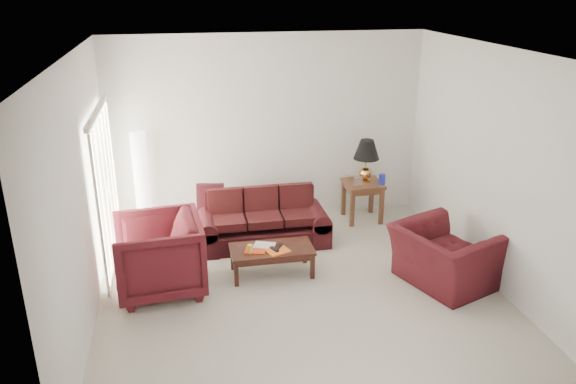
{
  "coord_description": "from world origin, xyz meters",
  "views": [
    {
      "loc": [
        -1.38,
        -6.09,
        3.75
      ],
      "look_at": [
        0.0,
        0.85,
        1.05
      ],
      "focal_mm": 35.0,
      "sensor_mm": 36.0,
      "label": 1
    }
  ],
  "objects_px": {
    "sofa": "(263,219)",
    "end_table": "(362,201)",
    "floor_lamp": "(142,184)",
    "coffee_table": "(272,261)",
    "armchair_right": "(444,257)",
    "armchair_left": "(159,256)"
  },
  "relations": [
    {
      "from": "end_table",
      "to": "armchair_right",
      "type": "relative_size",
      "value": 0.55
    },
    {
      "from": "armchair_right",
      "to": "coffee_table",
      "type": "xyz_separation_m",
      "value": [
        -2.14,
        0.67,
        -0.19
      ]
    },
    {
      "from": "sofa",
      "to": "floor_lamp",
      "type": "height_order",
      "value": "floor_lamp"
    },
    {
      "from": "armchair_left",
      "to": "end_table",
      "type": "bearing_deg",
      "value": 112.63
    },
    {
      "from": "floor_lamp",
      "to": "coffee_table",
      "type": "relative_size",
      "value": 1.5
    },
    {
      "from": "end_table",
      "to": "coffee_table",
      "type": "height_order",
      "value": "end_table"
    },
    {
      "from": "armchair_right",
      "to": "end_table",
      "type": "bearing_deg",
      "value": -11.36
    },
    {
      "from": "end_table",
      "to": "armchair_left",
      "type": "distance_m",
      "value": 3.65
    },
    {
      "from": "floor_lamp",
      "to": "armchair_left",
      "type": "relative_size",
      "value": 1.53
    },
    {
      "from": "end_table",
      "to": "floor_lamp",
      "type": "height_order",
      "value": "floor_lamp"
    },
    {
      "from": "floor_lamp",
      "to": "coffee_table",
      "type": "xyz_separation_m",
      "value": [
        1.72,
        -1.66,
        -0.64
      ]
    },
    {
      "from": "armchair_right",
      "to": "armchair_left",
      "type": "bearing_deg",
      "value": 60.67
    },
    {
      "from": "sofa",
      "to": "armchair_right",
      "type": "height_order",
      "value": "sofa"
    },
    {
      "from": "floor_lamp",
      "to": "armchair_right",
      "type": "bearing_deg",
      "value": -31.17
    },
    {
      "from": "sofa",
      "to": "floor_lamp",
      "type": "distance_m",
      "value": 1.93
    },
    {
      "from": "floor_lamp",
      "to": "coffee_table",
      "type": "bearing_deg",
      "value": -44.07
    },
    {
      "from": "floor_lamp",
      "to": "coffee_table",
      "type": "distance_m",
      "value": 2.47
    },
    {
      "from": "sofa",
      "to": "armchair_right",
      "type": "bearing_deg",
      "value": -36.5
    },
    {
      "from": "sofa",
      "to": "coffee_table",
      "type": "relative_size",
      "value": 1.76
    },
    {
      "from": "sofa",
      "to": "end_table",
      "type": "relative_size",
      "value": 2.97
    },
    {
      "from": "sofa",
      "to": "end_table",
      "type": "distance_m",
      "value": 1.84
    },
    {
      "from": "armchair_right",
      "to": "coffee_table",
      "type": "relative_size",
      "value": 1.07
    }
  ]
}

